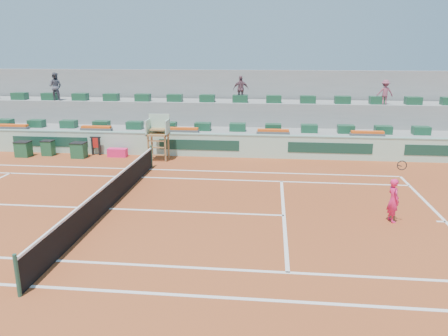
{
  "coord_description": "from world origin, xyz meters",
  "views": [
    {
      "loc": [
        5.83,
        -14.6,
        5.7
      ],
      "look_at": [
        4.0,
        2.5,
        1.0
      ],
      "focal_mm": 35.0,
      "sensor_mm": 36.0,
      "label": 1
    }
  ],
  "objects": [
    {
      "name": "player_bag",
      "position": [
        -2.43,
        7.86,
        0.23
      ],
      "size": [
        1.03,
        0.46,
        0.46
      ],
      "primitive_type": "cube",
      "color": "#FF2168",
      "rests_on": "ground"
    },
    {
      "name": "drink_cooler_b",
      "position": [
        -6.35,
        7.77,
        0.42
      ],
      "size": [
        0.64,
        0.55,
        0.84
      ],
      "color": "#1A4F2F",
      "rests_on": "ground"
    },
    {
      "name": "seating_tier_upper",
      "position": [
        0.0,
        12.3,
        1.3
      ],
      "size": [
        36.0,
        2.4,
        2.6
      ],
      "primitive_type": "cube",
      "color": "gray",
      "rests_on": "ground"
    },
    {
      "name": "tennis_player",
      "position": [
        10.04,
        -0.14,
        0.77
      ],
      "size": [
        0.48,
        0.87,
        2.28
      ],
      "color": "#FF2168",
      "rests_on": "ground"
    },
    {
      "name": "court_lines",
      "position": [
        0.0,
        0.0,
        0.01
      ],
      "size": [
        23.89,
        11.09,
        0.01
      ],
      "color": "white",
      "rests_on": "ground"
    },
    {
      "name": "advertising_hoarding",
      "position": [
        0.02,
        8.5,
        0.63
      ],
      "size": [
        36.0,
        0.34,
        1.26
      ],
      "color": "#A8D3BA",
      "rests_on": "ground"
    },
    {
      "name": "ground",
      "position": [
        0.0,
        0.0,
        0.0
      ],
      "size": [
        90.0,
        90.0,
        0.0
      ],
      "primitive_type": "plane",
      "color": "#903D1B",
      "rests_on": "ground"
    },
    {
      "name": "drink_cooler_a",
      "position": [
        -4.42,
        7.43,
        0.42
      ],
      "size": [
        0.77,
        0.67,
        0.84
      ],
      "color": "#1A4F2F",
      "rests_on": "ground"
    },
    {
      "name": "stadium_back_wall",
      "position": [
        0.0,
        13.9,
        2.2
      ],
      "size": [
        36.0,
        0.4,
        4.4
      ],
      "primitive_type": "cube",
      "color": "gray",
      "rests_on": "ground"
    },
    {
      "name": "seat_row_lower",
      "position": [
        0.0,
        9.8,
        1.42
      ],
      "size": [
        32.9,
        0.6,
        0.44
      ],
      "color": "#18492E",
      "rests_on": "seating_tier_lower"
    },
    {
      "name": "drink_cooler_c",
      "position": [
        -7.55,
        7.35,
        0.42
      ],
      "size": [
        0.78,
        0.68,
        0.84
      ],
      "color": "#1A4F2F",
      "rests_on": "ground"
    },
    {
      "name": "towel_rack",
      "position": [
        -3.74,
        8.13,
        0.6
      ],
      "size": [
        0.6,
        0.1,
        1.03
      ],
      "color": "black",
      "rests_on": "ground"
    },
    {
      "name": "spectator_mid",
      "position": [
        4.04,
        11.66,
        3.39
      ],
      "size": [
        0.97,
        0.51,
        1.57
      ],
      "primitive_type": "imported",
      "rotation": [
        0.0,
        0.0,
        3.29
      ],
      "color": "#6E4955",
      "rests_on": "seating_tier_upper"
    },
    {
      "name": "spectator_right",
      "position": [
        12.32,
        11.47,
        3.3
      ],
      "size": [
        0.92,
        0.55,
        1.41
      ],
      "primitive_type": "imported",
      "rotation": [
        0.0,
        0.0,
        3.17
      ],
      "color": "#8C4659",
      "rests_on": "seating_tier_upper"
    },
    {
      "name": "umpire_chair",
      "position": [
        0.0,
        7.5,
        1.54
      ],
      "size": [
        1.1,
        0.9,
        2.4
      ],
      "color": "olive",
      "rests_on": "ground"
    },
    {
      "name": "tennis_net",
      "position": [
        0.0,
        0.0,
        0.53
      ],
      "size": [
        0.1,
        11.97,
        1.1
      ],
      "color": "black",
      "rests_on": "ground"
    },
    {
      "name": "seat_row_upper",
      "position": [
        0.0,
        11.7,
        2.82
      ],
      "size": [
        32.9,
        0.6,
        0.44
      ],
      "color": "#18492E",
      "rests_on": "seating_tier_upper"
    },
    {
      "name": "flower_planters",
      "position": [
        -1.5,
        9.0,
        1.33
      ],
      "size": [
        26.8,
        0.36,
        0.28
      ],
      "color": "#535353",
      "rests_on": "seating_tier_lower"
    },
    {
      "name": "seating_tier_lower",
      "position": [
        0.0,
        10.7,
        0.6
      ],
      "size": [
        36.0,
        4.0,
        1.2
      ],
      "primitive_type": "cube",
      "color": "gray",
      "rests_on": "ground"
    },
    {
      "name": "spectator_left",
      "position": [
        -7.5,
        11.57,
        3.45
      ],
      "size": [
        0.83,
        0.65,
        1.7
      ],
      "primitive_type": "imported",
      "rotation": [
        0.0,
        0.0,
        3.15
      ],
      "color": "#4D4E5A",
      "rests_on": "seating_tier_upper"
    }
  ]
}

